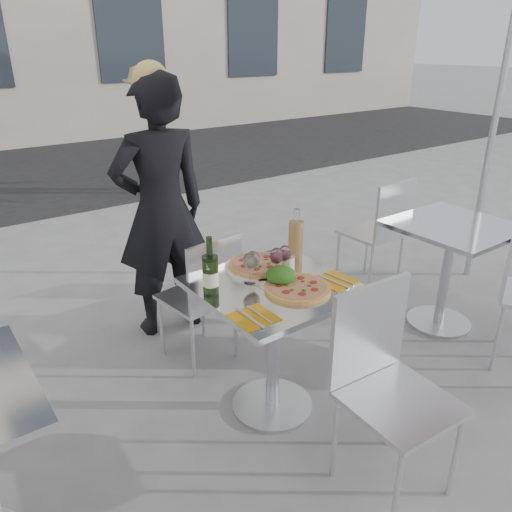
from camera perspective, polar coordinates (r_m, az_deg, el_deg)
ground at (r=2.87m, az=1.84°, el=-16.78°), size 80.00×80.00×0.00m
street_asphalt at (r=8.54m, az=-26.31°, el=8.40°), size 24.00×5.00×0.00m
main_table at (r=2.56m, az=2.00°, el=-7.49°), size 0.72×0.72×0.75m
side_table_right at (r=3.59m, az=21.23°, el=0.25°), size 0.72×0.72×0.75m
chair_far at (r=2.96m, az=-5.82°, el=-3.91°), size 0.43×0.44×0.84m
chair_near at (r=2.25m, az=14.51°, el=-12.89°), size 0.44×0.46×0.93m
side_chair_rfar at (r=3.99m, az=14.15°, el=3.35°), size 0.41×0.43×0.90m
woman_diner at (r=3.27m, az=-10.83°, el=5.14°), size 0.66×0.46×1.70m
pedestrian_b at (r=6.69m, az=-11.88°, el=13.87°), size 0.97×1.20×1.62m
pizza_near at (r=2.41m, az=4.76°, el=-3.64°), size 0.32×0.32×0.02m
pizza_far at (r=2.62m, az=0.25°, el=-1.09°), size 0.36×0.36×0.03m
salad_plate at (r=2.45m, az=2.86°, el=-2.37°), size 0.22×0.22×0.09m
wine_bottle at (r=2.31m, az=-5.23°, el=-2.01°), size 0.07×0.07×0.29m
carafe at (r=2.69m, az=4.57°, el=1.88°), size 0.08×0.08×0.29m
sugar_shaker at (r=2.56m, az=3.71°, el=-0.85°), size 0.06×0.06×0.11m
wineglass_white_a at (r=2.45m, az=-0.31°, el=-0.47°), size 0.07×0.07×0.16m
wineglass_white_b at (r=2.43m, az=-0.71°, el=-0.68°), size 0.07×0.07×0.16m
wineglass_red_a at (r=2.49m, az=2.35°, el=-0.10°), size 0.07×0.07×0.16m
wineglass_red_b at (r=2.52m, az=3.32°, el=0.19°), size 0.07×0.07×0.16m
napkin_left at (r=2.17m, az=-0.30°, el=-7.00°), size 0.18×0.20×0.01m
napkin_right at (r=2.52m, az=9.00°, el=-2.77°), size 0.20×0.20×0.01m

